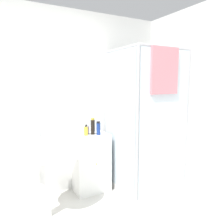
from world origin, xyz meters
TOP-DOWN VIEW (x-y plane):
  - wall_back at (0.00, 1.70)m, footprint 6.40×0.06m
  - shower_enclosure at (1.19, 1.17)m, footprint 0.85×0.88m
  - vanity_cabinet at (0.52, 1.50)m, footprint 0.48×0.35m
  - sink at (-0.18, 1.18)m, footprint 0.56×0.56m
  - soap_dispenser at (0.45, 1.49)m, footprint 0.06×0.06m
  - shampoo_bottle_tall_black at (0.56, 1.50)m, footprint 0.05×0.05m
  - shampoo_bottle_blue at (0.61, 1.44)m, footprint 0.05×0.05m
  - lotion_bottle_white at (0.49, 1.56)m, footprint 0.06×0.06m

SIDE VIEW (x-z plane):
  - vanity_cabinet at x=0.52m, z-range 0.00..0.82m
  - shower_enclosure at x=1.19m, z-range -0.42..1.56m
  - sink at x=-0.18m, z-range 0.21..1.22m
  - lotion_bottle_white at x=0.49m, z-range 0.80..0.94m
  - soap_dispenser at x=0.45m, z-range 0.80..0.95m
  - shampoo_bottle_blue at x=0.61m, z-range 0.81..1.00m
  - shampoo_bottle_tall_black at x=0.56m, z-range 0.81..1.04m
  - wall_back at x=0.00m, z-range 0.00..2.50m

